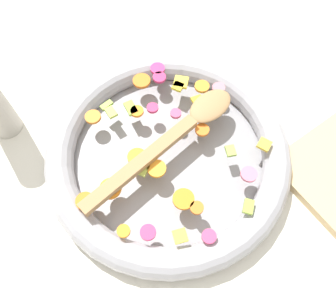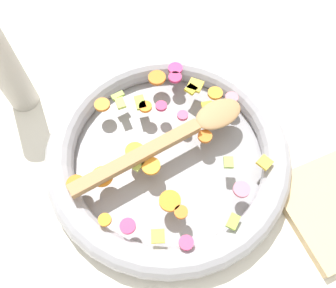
{
  "view_description": "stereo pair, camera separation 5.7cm",
  "coord_description": "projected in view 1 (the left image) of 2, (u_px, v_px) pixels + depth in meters",
  "views": [
    {
      "loc": [
        -0.16,
        -0.22,
        0.55
      ],
      "look_at": [
        0.0,
        0.0,
        0.05
      ],
      "focal_mm": 35.0,
      "sensor_mm": 36.0,
      "label": 1
    },
    {
      "loc": [
        -0.11,
        -0.25,
        0.55
      ],
      "look_at": [
        0.0,
        0.0,
        0.05
      ],
      "focal_mm": 35.0,
      "sensor_mm": 36.0,
      "label": 2
    }
  ],
  "objects": [
    {
      "name": "wooden_spoon",
      "position": [
        177.0,
        133.0,
        0.56
      ],
      "size": [
        0.33,
        0.08,
        0.01
      ],
      "color": "#A87F51",
      "rests_on": "chopped_vegetables"
    },
    {
      "name": "ground_plane",
      "position": [
        168.0,
        157.0,
        0.61
      ],
      "size": [
        4.0,
        4.0,
        0.0
      ],
      "primitive_type": "plane",
      "color": "silver"
    },
    {
      "name": "chopped_vegetables",
      "position": [
        163.0,
        140.0,
        0.57
      ],
      "size": [
        0.35,
        0.35,
        0.01
      ],
      "color": "orange",
      "rests_on": "skillet"
    },
    {
      "name": "skillet",
      "position": [
        168.0,
        151.0,
        0.59
      ],
      "size": [
        0.44,
        0.44,
        0.05
      ],
      "color": "gray",
      "rests_on": "ground_plane"
    }
  ]
}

